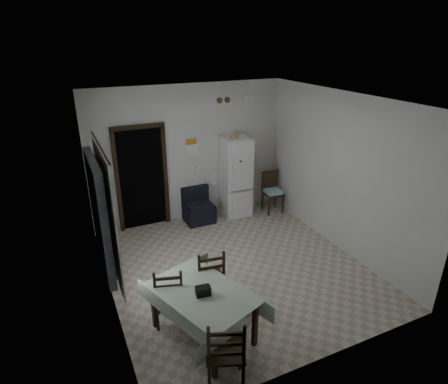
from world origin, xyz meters
name	(u,v)px	position (x,y,z in m)	size (l,w,h in m)	color
ground	(236,267)	(0.00, 0.00, 0.00)	(4.50, 4.50, 0.00)	beige
ceiling	(238,100)	(0.00, 0.00, 2.90)	(4.20, 4.50, 0.02)	white
wall_back	(189,154)	(0.00, 2.25, 1.45)	(4.20, 0.02, 2.90)	silver
wall_front	(328,263)	(0.00, -2.25, 1.45)	(4.20, 0.02, 2.90)	silver
wall_left	(102,216)	(-2.10, 0.00, 1.45)	(0.02, 4.50, 2.90)	silver
wall_right	(340,173)	(2.10, 0.00, 1.45)	(0.02, 4.50, 2.90)	silver
doorway	(139,176)	(-1.05, 2.45, 1.06)	(1.06, 0.52, 2.22)	black
window_recess	(100,216)	(-2.15, -0.20, 1.55)	(0.10, 1.20, 1.60)	silver
curtain	(108,215)	(-2.04, -0.20, 1.55)	(0.02, 1.45, 1.85)	silver
curtain_rod	(100,146)	(-2.03, -0.20, 2.50)	(0.02, 0.02, 1.60)	black
calendar	(191,146)	(0.05, 2.24, 1.62)	(0.28, 0.02, 0.40)	white
calendar_image	(191,142)	(0.05, 2.23, 1.72)	(0.24, 0.01, 0.14)	orange
light_switch	(197,169)	(0.15, 2.24, 1.10)	(0.08, 0.02, 0.12)	beige
vent_left	(220,100)	(0.70, 2.23, 2.52)	(0.12, 0.12, 0.03)	brown
vent_right	(227,100)	(0.88, 2.23, 2.52)	(0.12, 0.12, 0.03)	brown
emergency_light	(248,97)	(1.35, 2.21, 2.55)	(0.25, 0.07, 0.09)	white
fridge	(236,177)	(0.94, 1.93, 0.89)	(0.58, 0.58, 1.79)	white
tan_cone	(234,134)	(0.89, 1.91, 1.87)	(0.20, 0.20, 0.16)	tan
navy_seat	(199,206)	(0.06, 1.93, 0.37)	(0.61, 0.59, 0.74)	black
corner_chair	(273,193)	(1.78, 1.69, 0.47)	(0.40, 0.40, 0.93)	black
dining_table	(203,314)	(-1.12, -1.25, 0.36)	(0.92, 1.39, 0.72)	#ADBFA4
black_bag	(203,291)	(-1.13, -1.31, 0.78)	(0.19, 0.11, 0.12)	black
dining_chair_far_left	(169,293)	(-1.43, -0.79, 0.47)	(0.40, 0.40, 0.94)	black
dining_chair_far_right	(209,275)	(-0.78, -0.65, 0.49)	(0.42, 0.42, 0.97)	black
dining_chair_near_head	(225,350)	(-1.17, -2.06, 0.51)	(0.44, 0.44, 1.02)	black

